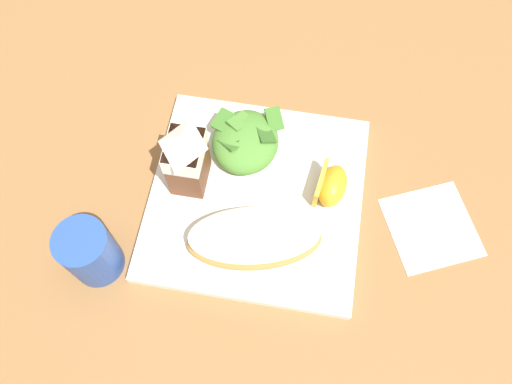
{
  "coord_description": "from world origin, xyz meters",
  "views": [
    {
      "loc": [
        -0.28,
        -0.05,
        0.64
      ],
      "look_at": [
        0.0,
        0.0,
        0.03
      ],
      "focal_mm": 36.11,
      "sensor_mm": 36.0,
      "label": 1
    }
  ],
  "objects": [
    {
      "name": "milk_carton",
      "position": [
        0.01,
        0.09,
        0.08
      ],
      "size": [
        0.06,
        0.04,
        0.11
      ],
      "color": "brown",
      "rests_on": "white_plate"
    },
    {
      "name": "drinking_blue_cup",
      "position": [
        -0.12,
        0.18,
        0.04
      ],
      "size": [
        0.06,
        0.06,
        0.09
      ],
      "primitive_type": "cylinder",
      "color": "#284CA3",
      "rests_on": "ground"
    },
    {
      "name": "ground",
      "position": [
        0.0,
        0.0,
        0.0
      ],
      "size": [
        3.0,
        3.0,
        0.0
      ],
      "primitive_type": "plane",
      "color": "olive"
    },
    {
      "name": "paper_napkin",
      "position": [
        -0.0,
        -0.24,
        0.0
      ],
      "size": [
        0.15,
        0.15,
        0.0
      ],
      "primitive_type": "cube",
      "rotation": [
        0.0,
        0.0,
        0.42
      ],
      "color": "white",
      "rests_on": "ground"
    },
    {
      "name": "cheesy_pizza_bread",
      "position": [
        -0.07,
        -0.01,
        0.03
      ],
      "size": [
        0.12,
        0.18,
        0.04
      ],
      "color": "#B77F42",
      "rests_on": "white_plate"
    },
    {
      "name": "orange_wedge_front",
      "position": [
        0.02,
        -0.1,
        0.04
      ],
      "size": [
        0.06,
        0.04,
        0.04
      ],
      "color": "orange",
      "rests_on": "white_plate"
    },
    {
      "name": "green_salad_pile",
      "position": [
        0.07,
        0.03,
        0.04
      ],
      "size": [
        0.1,
        0.1,
        0.04
      ],
      "color": "#4C8433",
      "rests_on": "white_plate"
    },
    {
      "name": "white_plate",
      "position": [
        0.0,
        0.0,
        0.01
      ],
      "size": [
        0.28,
        0.28,
        0.02
      ],
      "primitive_type": "cube",
      "color": "white",
      "rests_on": "ground"
    }
  ]
}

